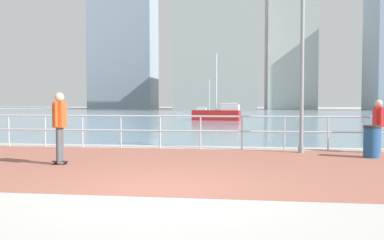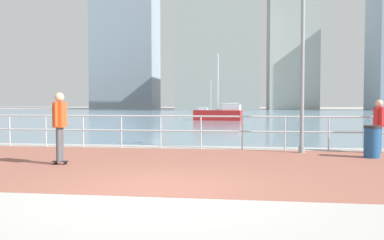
# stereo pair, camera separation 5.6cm
# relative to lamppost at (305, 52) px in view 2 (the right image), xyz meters

# --- Properties ---
(ground) EXTENTS (220.00, 220.00, 0.00)m
(ground) POSITION_rel_lamppost_xyz_m (-3.36, 34.03, -3.19)
(ground) COLOR #ADAAA5
(brick_paving) EXTENTS (28.00, 7.09, 0.01)m
(brick_paving) POSITION_rel_lamppost_xyz_m (-3.36, -3.07, -3.18)
(brick_paving) COLOR #935647
(brick_paving) RESTS_ON ground
(harbor_water) EXTENTS (180.00, 88.00, 0.00)m
(harbor_water) POSITION_rel_lamppost_xyz_m (-3.36, 45.48, -3.19)
(harbor_water) COLOR #6B899E
(harbor_water) RESTS_ON ground
(waterfront_railing) EXTENTS (25.25, 0.06, 1.15)m
(waterfront_railing) POSITION_rel_lamppost_xyz_m (-3.36, 0.48, -2.40)
(waterfront_railing) COLOR #B2BCC1
(waterfront_railing) RESTS_ON ground
(lamppost) EXTENTS (0.62, 0.69, 5.76)m
(lamppost) POSITION_rel_lamppost_xyz_m (0.00, 0.00, 0.00)
(lamppost) COLOR gray
(lamppost) RESTS_ON ground
(skateboarder) EXTENTS (0.41, 0.55, 1.83)m
(skateboarder) POSITION_rel_lamppost_xyz_m (-6.54, -3.43, -2.08)
(skateboarder) COLOR black
(skateboarder) RESTS_ON ground
(bystander) EXTENTS (0.25, 0.55, 1.67)m
(bystander) POSITION_rel_lamppost_xyz_m (2.28, 0.13, -2.20)
(bystander) COLOR #384C7A
(bystander) RESTS_ON ground
(trash_bin) EXTENTS (0.46, 0.46, 0.93)m
(trash_bin) POSITION_rel_lamppost_xyz_m (1.74, -1.04, -2.72)
(trash_bin) COLOR navy
(trash_bin) RESTS_ON ground
(sailboat_white) EXTENTS (4.42, 1.92, 6.00)m
(sailboat_white) POSITION_rel_lamppost_xyz_m (-4.24, 23.25, -2.61)
(sailboat_white) COLOR #B21E1E
(sailboat_white) RESTS_ON ground
(sailboat_red) EXTENTS (3.11, 1.21, 4.27)m
(sailboat_red) POSITION_rel_lamppost_xyz_m (-5.99, 32.97, -2.78)
(sailboat_red) COLOR #197266
(sailboat_red) RESTS_ON ground
(tower_brick) EXTENTS (17.85, 11.38, 46.19)m
(tower_brick) POSITION_rel_lamppost_xyz_m (-36.20, 99.47, 19.07)
(tower_brick) COLOR #8493A3
(tower_brick) RESTS_ON ground
(tower_slate) EXTENTS (16.99, 15.92, 28.53)m
(tower_slate) POSITION_rel_lamppost_xyz_m (-7.82, 75.40, 10.25)
(tower_slate) COLOR #939993
(tower_slate) RESTS_ON ground
(tower_glass) EXTENTS (11.14, 16.47, 34.33)m
(tower_glass) POSITION_rel_lamppost_xyz_m (8.98, 88.77, 13.15)
(tower_glass) COLOR #939993
(tower_glass) RESTS_ON ground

